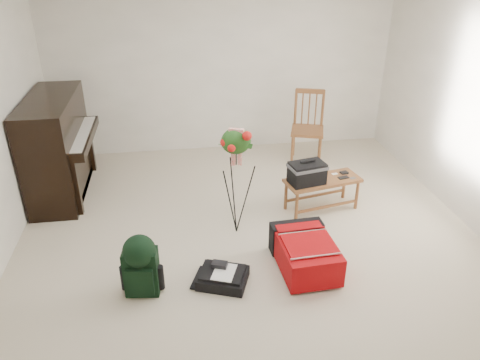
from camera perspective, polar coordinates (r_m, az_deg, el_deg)
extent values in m
cube|color=beige|center=(5.01, 1.61, -8.32)|extent=(5.00, 5.50, 0.01)
cube|color=white|center=(6.99, -2.21, 13.54)|extent=(5.00, 0.04, 2.50)
cube|color=black|center=(6.23, -21.43, 3.78)|extent=(0.55, 1.50, 1.25)
cube|color=black|center=(6.13, -18.87, 4.91)|extent=(0.28, 1.30, 0.10)
cube|color=white|center=(6.11, -18.94, 5.34)|extent=(0.22, 1.20, 0.02)
cube|color=black|center=(6.45, -20.14, -0.85)|extent=(0.45, 1.30, 0.10)
cube|color=brown|center=(5.59, 10.05, -0.06)|extent=(0.95, 0.54, 0.04)
cylinder|color=brown|center=(5.46, 6.30, -2.90)|extent=(0.04, 0.04, 0.37)
cylinder|color=brown|center=(5.70, 5.61, -1.47)|extent=(0.04, 0.04, 0.37)
cylinder|color=brown|center=(5.70, 14.16, -2.24)|extent=(0.04, 0.04, 0.37)
cylinder|color=brown|center=(5.93, 13.18, -0.89)|extent=(0.04, 0.04, 0.37)
cube|color=brown|center=(6.77, 8.21, 5.96)|extent=(0.56, 0.56, 0.04)
cylinder|color=brown|center=(6.64, 6.92, 3.27)|extent=(0.04, 0.04, 0.46)
cylinder|color=brown|center=(6.98, 6.13, 4.55)|extent=(0.04, 0.04, 0.46)
cylinder|color=brown|center=(6.75, 10.09, 3.44)|extent=(0.04, 0.04, 0.46)
cylinder|color=brown|center=(7.08, 9.16, 4.70)|extent=(0.04, 0.04, 0.46)
cube|color=brown|center=(6.77, 8.06, 10.68)|extent=(0.40, 0.16, 0.06)
cylinder|color=brown|center=(6.80, 6.35, 8.58)|extent=(0.04, 0.04, 0.56)
cylinder|color=brown|center=(6.90, 9.48, 8.67)|extent=(0.04, 0.04, 0.56)
cube|color=#B80907|center=(4.69, 7.97, -8.85)|extent=(0.56, 0.80, 0.30)
cube|color=black|center=(4.92, 7.04, -6.84)|extent=(0.55, 0.21, 0.32)
cube|color=#B80907|center=(4.55, 8.28, -7.63)|extent=(0.49, 0.47, 0.02)
cube|color=silver|center=(4.38, 9.08, -9.20)|extent=(0.49, 0.04, 0.01)
cube|color=black|center=(4.53, -2.10, -11.86)|extent=(0.55, 0.49, 0.11)
cube|color=black|center=(4.49, -2.11, -11.20)|extent=(0.48, 0.42, 0.03)
cube|color=white|center=(4.47, -1.86, -11.10)|extent=(0.28, 0.32, 0.01)
cube|color=black|center=(4.50, -2.78, -10.38)|extent=(0.17, 0.13, 0.04)
cube|color=black|center=(4.41, -11.90, -10.89)|extent=(0.33, 0.22, 0.46)
cube|color=black|center=(4.34, -11.93, -12.07)|extent=(0.25, 0.08, 0.27)
sphere|color=black|center=(4.28, -12.20, -8.47)|extent=(0.30, 0.30, 0.30)
cube|color=black|center=(4.51, -12.77, -10.19)|extent=(0.04, 0.04, 0.41)
cube|color=black|center=(4.49, -10.93, -10.09)|extent=(0.04, 0.04, 0.41)
cylinder|color=black|center=(4.80, -0.48, 3.67)|extent=(0.01, 0.01, 0.33)
ellipsoid|color=#22531A|center=(4.76, -0.49, 4.77)|extent=(0.31, 0.22, 0.29)
cube|color=red|center=(4.70, -0.46, 5.78)|extent=(0.16, 0.09, 0.09)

